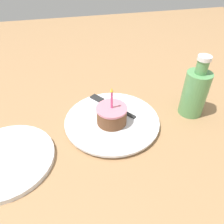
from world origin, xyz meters
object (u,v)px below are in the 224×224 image
at_px(plate, 112,121).
at_px(side_plate, 6,160).
at_px(cake_slice, 112,115).
at_px(fork, 109,104).
at_px(bottle, 195,92).

distance_m(plate, side_plate, 0.31).
height_order(cake_slice, side_plate, cake_slice).
height_order(plate, fork, fork).
xyz_separation_m(plate, cake_slice, (0.00, 0.01, 0.04)).
relative_size(fork, side_plate, 0.64).
bearing_deg(bottle, fork, -16.44).
bearing_deg(cake_slice, bottle, -178.21).
height_order(plate, side_plate, plate).
xyz_separation_m(cake_slice, bottle, (-0.27, -0.01, 0.03)).
relative_size(plate, bottle, 1.46).
distance_m(cake_slice, side_plate, 0.30).
bearing_deg(fork, cake_slice, 82.38).
relative_size(cake_slice, bottle, 0.61).
bearing_deg(fork, plate, 84.21).
relative_size(plate, fork, 1.83).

